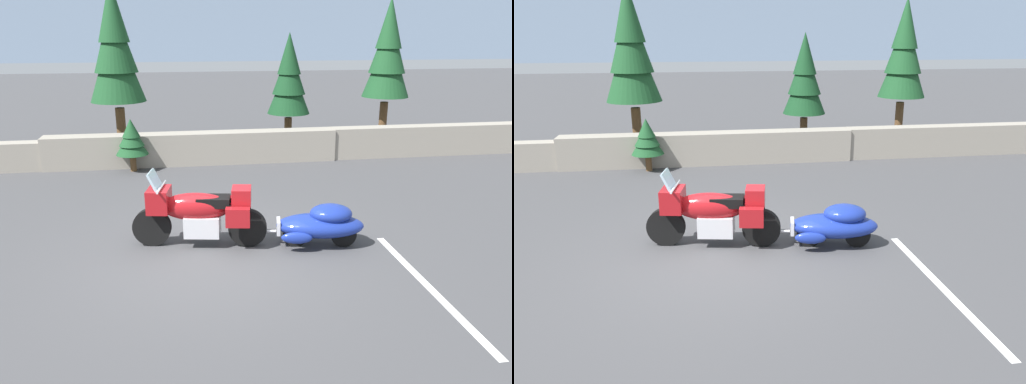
# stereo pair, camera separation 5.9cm
# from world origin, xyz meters

# --- Properties ---
(ground_plane) EXTENTS (80.00, 80.00, 0.00)m
(ground_plane) POSITION_xyz_m (0.00, 0.00, 0.00)
(ground_plane) COLOR #424244
(stone_guard_wall) EXTENTS (24.00, 0.60, 0.89)m
(stone_guard_wall) POSITION_xyz_m (0.58, 6.21, 0.43)
(stone_guard_wall) COLOR gray
(stone_guard_wall) RESTS_ON ground
(distant_ridgeline) EXTENTS (240.00, 80.00, 16.00)m
(distant_ridgeline) POSITION_xyz_m (0.00, 96.24, 8.00)
(distant_ridgeline) COLOR #7F93AD
(distant_ridgeline) RESTS_ON ground
(touring_motorcycle) EXTENTS (2.30, 0.98, 1.33)m
(touring_motorcycle) POSITION_xyz_m (-0.13, 0.51, 0.62)
(touring_motorcycle) COLOR black
(touring_motorcycle) RESTS_ON ground
(car_shaped_trailer) EXTENTS (2.23, 0.96, 0.76)m
(car_shaped_trailer) POSITION_xyz_m (1.92, 0.15, 0.41)
(car_shaped_trailer) COLOR black
(car_shaped_trailer) RESTS_ON ground
(pine_tree_tall) EXTENTS (1.58, 1.58, 4.95)m
(pine_tree_tall) POSITION_xyz_m (-2.05, 7.52, 3.10)
(pine_tree_tall) COLOR brown
(pine_tree_tall) RESTS_ON ground
(pine_tree_secondary) EXTENTS (1.51, 1.51, 4.60)m
(pine_tree_secondary) POSITION_xyz_m (6.37, 8.23, 2.88)
(pine_tree_secondary) COLOR brown
(pine_tree_secondary) RESTS_ON ground
(pine_tree_far_right) EXTENTS (1.29, 1.29, 3.54)m
(pine_tree_far_right) POSITION_xyz_m (2.97, 7.47, 2.21)
(pine_tree_far_right) COLOR brown
(pine_tree_far_right) RESTS_ON ground
(pine_sapling_near) EXTENTS (0.85, 0.85, 1.40)m
(pine_sapling_near) POSITION_xyz_m (-1.62, 5.70, 0.87)
(pine_sapling_near) COLOR brown
(pine_sapling_near) RESTS_ON ground
(parking_stripe_marker) EXTENTS (0.12, 3.60, 0.01)m
(parking_stripe_marker) POSITION_xyz_m (3.08, -1.50, 0.00)
(parking_stripe_marker) COLOR silver
(parking_stripe_marker) RESTS_ON ground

